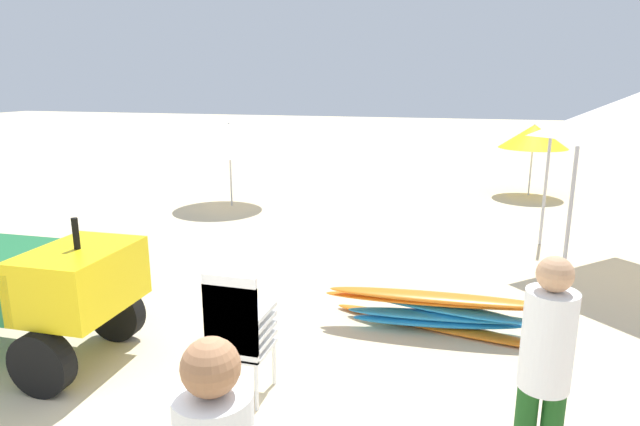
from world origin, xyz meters
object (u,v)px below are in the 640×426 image
(surfboard_pile, at_px, (438,310))
(beach_umbrella_left, at_px, (229,139))
(stacked_plastic_chairs, at_px, (237,326))
(utility_cart, at_px, (12,283))
(lifeguard_far_right, at_px, (545,365))
(beach_umbrella_mid, at_px, (534,136))

(surfboard_pile, xyz_separation_m, beach_umbrella_left, (-4.91, 5.12, 1.26))
(beach_umbrella_left, bearing_deg, stacked_plastic_chairs, -64.45)
(utility_cart, height_order, stacked_plastic_chairs, utility_cart)
(stacked_plastic_chairs, relative_size, beach_umbrella_left, 0.62)
(stacked_plastic_chairs, xyz_separation_m, lifeguard_far_right, (2.37, -0.51, 0.28))
(stacked_plastic_chairs, height_order, surfboard_pile, stacked_plastic_chairs)
(utility_cart, xyz_separation_m, beach_umbrella_left, (-0.84, 6.84, 0.73))
(lifeguard_far_right, bearing_deg, utility_cart, 172.68)
(surfboard_pile, height_order, lifeguard_far_right, lifeguard_far_right)
(surfboard_pile, height_order, beach_umbrella_left, beach_umbrella_left)
(utility_cart, xyz_separation_m, surfboard_pile, (4.07, 1.71, -0.54))
(stacked_plastic_chairs, height_order, beach_umbrella_mid, beach_umbrella_mid)
(utility_cart, bearing_deg, stacked_plastic_chairs, -2.60)
(surfboard_pile, relative_size, beach_umbrella_mid, 1.51)
(utility_cart, height_order, lifeguard_far_right, lifeguard_far_right)
(stacked_plastic_chairs, bearing_deg, lifeguard_far_right, -12.16)
(surfboard_pile, distance_m, lifeguard_far_right, 2.57)
(utility_cart, relative_size, lifeguard_far_right, 1.52)
(stacked_plastic_chairs, distance_m, surfboard_pile, 2.46)
(utility_cart, relative_size, beach_umbrella_left, 1.34)
(stacked_plastic_chairs, bearing_deg, beach_umbrella_mid, 72.00)
(stacked_plastic_chairs, height_order, lifeguard_far_right, lifeguard_far_right)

